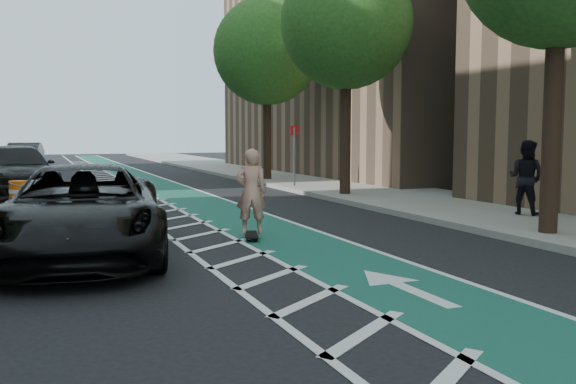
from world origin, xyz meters
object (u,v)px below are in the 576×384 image
suv_near (82,211)px  barrel_a (19,196)px  suv_far (14,171)px  skateboarder (251,192)px

suv_near → barrel_a: (-1.21, 7.70, -0.41)m
suv_near → suv_far: 11.87m
barrel_a → suv_far: bearing=92.8°
suv_near → barrel_a: 7.81m
suv_near → suv_far: (-1.41, 11.79, 0.07)m
skateboarder → suv_far: bearing=-51.3°
barrel_a → suv_near: bearing=-81.1°
suv_far → barrel_a: (0.20, -4.08, -0.48)m
suv_near → barrel_a: suv_near is taller
skateboarder → suv_far: size_ratio=0.29×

